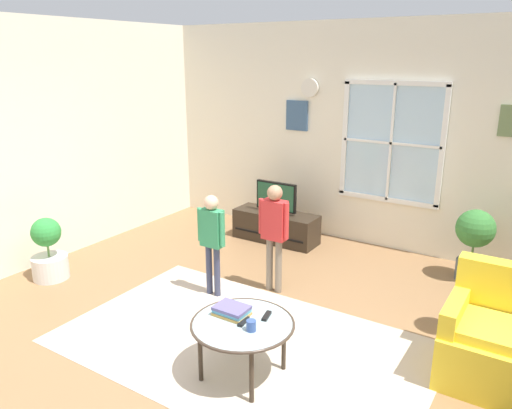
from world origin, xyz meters
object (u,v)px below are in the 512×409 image
Objects in this scene: remote_near_cup at (267,316)px; person_red_shirt at (274,226)px; tv_stand at (276,226)px; television at (276,197)px; book_stack at (232,311)px; potted_plant_corner at (48,252)px; armchair at (498,342)px; coffee_table at (243,326)px; person_green_shirt at (212,234)px; potted_plant_by_window at (474,239)px; cup at (251,326)px; remote_near_books at (243,322)px.

person_red_shirt is at bearing 118.12° from remote_near_cup.
television is (0.00, -0.00, 0.42)m from tv_stand.
book_stack is (1.14, -2.63, -0.12)m from television.
person_red_shirt is at bearing 106.74° from book_stack.
potted_plant_corner is (-1.53, -2.39, 0.12)m from tv_stand.
armchair is 2.04m from book_stack.
person_green_shirt is at bearing 136.74° from coffee_table.
person_red_shirt reaches higher than potted_plant_corner.
person_green_shirt is (-1.02, 0.96, 0.25)m from coffee_table.
person_red_shirt is 2.23m from potted_plant_by_window.
cup is 0.60× the size of remote_near_books.
tv_stand is 4.34× the size of book_stack.
book_stack is at bearing -73.26° from person_red_shirt.
person_green_shirt reaches higher than potted_plant_corner.
remote_near_cup is 0.13× the size of person_green_shirt.
armchair is 0.80× the size of person_green_shirt.
potted_plant_corner is (-2.67, 0.25, -0.18)m from book_stack.
remote_near_cup reaches higher than coffee_table.
tv_stand is 1.98× the size of television.
tv_stand is 13.81× the size of cup.
coffee_table is at bearing -43.26° from person_green_shirt.
cup is at bearing -26.57° from coffee_table.
person_green_shirt is at bearing 138.14° from cup.
person_green_shirt is at bearing -81.70° from tv_stand.
book_stack is at bearing -115.47° from potted_plant_by_window.
tv_stand is 2.47m from potted_plant_by_window.
potted_plant_corner is at bearing -154.49° from person_red_shirt.
person_red_shirt is at bearing -60.42° from television.
armchair is 1.08× the size of coffee_table.
potted_plant_by_window reaches higher than remote_near_cup.
remote_near_cup is (-1.55, -0.83, 0.14)m from armchair.
book_stack is 0.28m from remote_near_cup.
television reaches higher than cup.
cup is 0.12× the size of potted_plant_corner.
television is at bearing 119.58° from person_red_shirt.
person_red_shirt is 1.43× the size of potted_plant_by_window.
remote_near_books reaches higher than tv_stand.
remote_near_books is at bearing -121.86° from remote_near_cup.
television reaches higher than remote_near_books.
potted_plant_by_window reaches higher than tv_stand.
book_stack reaches higher than remote_near_books.
television is 0.67× the size of armchair.
television is 0.72× the size of coffee_table.
person_red_shirt is at bearing 111.52° from remote_near_books.
potted_plant_corner is (-1.78, -0.67, -0.36)m from person_green_shirt.
book_stack reaches higher than tv_stand.
potted_plant_corner is at bearing 174.72° from book_stack.
television is at bearing -90.00° from tv_stand.
cup reaches higher than remote_near_cup.
book_stack is 0.37× the size of potted_plant_corner.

